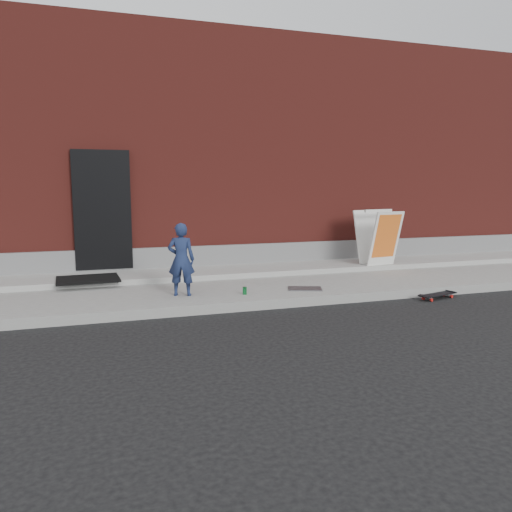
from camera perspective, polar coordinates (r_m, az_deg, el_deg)
name	(u,v)px	position (r m, az deg, el deg)	size (l,w,h in m)	color
ground	(287,308)	(7.68, 3.57, -5.97)	(80.00, 80.00, 0.00)	black
sidewalk	(257,285)	(9.05, 0.09, -3.34)	(20.00, 3.00, 0.15)	slate
apron	(243,270)	(9.87, -1.53, -1.65)	(20.00, 1.20, 0.10)	gray
building	(196,163)	(14.21, -6.90, 10.54)	(20.00, 8.10, 5.00)	maroon
child	(181,259)	(7.84, -8.54, -0.39)	(0.42, 0.27, 1.14)	#1B274B
skateboard	(438,295)	(8.81, 20.05, -4.18)	(0.76, 0.36, 0.08)	red
pizza_sign	(378,237)	(10.55, 13.79, 2.12)	(0.79, 0.89, 1.13)	silver
soda_can	(245,291)	(7.91, -1.30, -3.98)	(0.07, 0.07, 0.12)	#187A36
doormat	(88,279)	(9.08, -18.65, -2.51)	(1.03, 0.84, 0.03)	black
utility_plate	(305,289)	(8.37, 5.63, -3.73)	(0.55, 0.35, 0.02)	#515256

